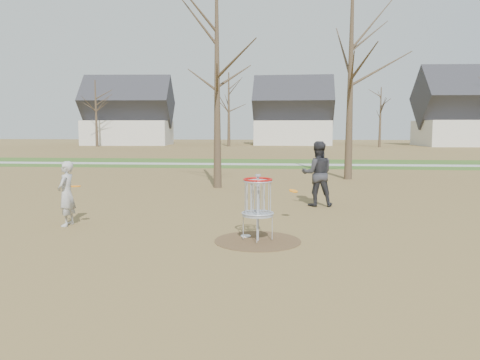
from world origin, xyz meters
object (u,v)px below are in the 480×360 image
object	(u,v)px
player_standing	(66,194)
disc_grounded	(246,236)
disc_golf_basket	(258,197)
player_throwing	(317,174)

from	to	relation	value
player_standing	disc_grounded	distance (m)	4.47
disc_golf_basket	disc_grounded	bearing A→B (deg)	128.32
disc_grounded	disc_golf_basket	world-z (taller)	disc_golf_basket
player_standing	disc_golf_basket	distance (m)	4.75
disc_grounded	disc_golf_basket	bearing A→B (deg)	-51.68
disc_grounded	disc_golf_basket	size ratio (longest dim) A/B	0.16
player_standing	player_throwing	bearing A→B (deg)	118.62
player_standing	disc_golf_basket	size ratio (longest dim) A/B	1.15
disc_golf_basket	player_throwing	bearing A→B (deg)	71.08
disc_grounded	disc_golf_basket	xyz separation A→B (m)	(0.27, -0.35, 0.89)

